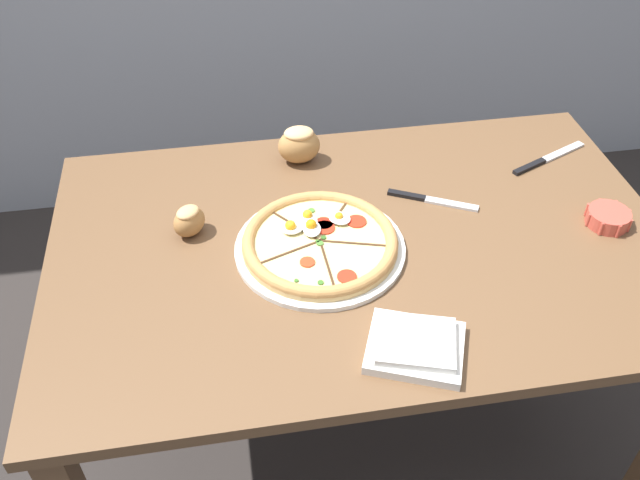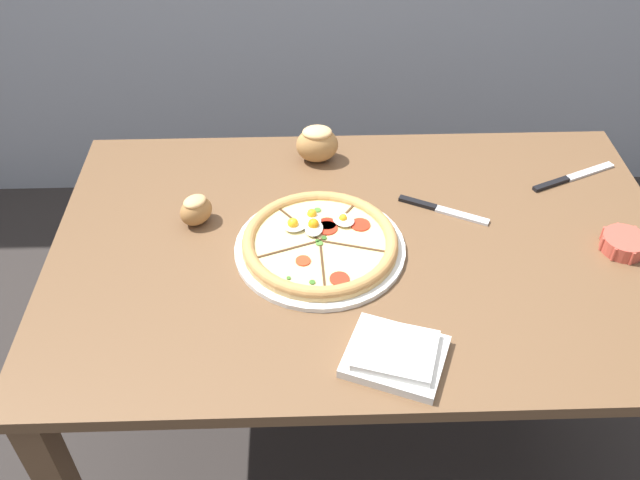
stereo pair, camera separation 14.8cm
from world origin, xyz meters
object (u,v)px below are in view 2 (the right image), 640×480
(bread_piece_mid, at_px, (317,143))
(knife_main, at_px, (573,177))
(bread_piece_near, at_px, (196,210))
(pizza, at_px, (320,243))
(napkin_folded, at_px, (395,354))
(dining_table, at_px, (362,276))
(knife_spare, at_px, (442,210))
(ramekin_bowl, at_px, (624,243))

(bread_piece_mid, distance_m, knife_main, 0.65)
(bread_piece_near, height_order, bread_piece_mid, bread_piece_mid)
(pizza, distance_m, napkin_folded, 0.34)
(dining_table, relative_size, knife_main, 5.95)
(dining_table, xyz_separation_m, pizza, (-0.10, -0.02, 0.12))
(knife_main, bearing_deg, bread_piece_near, 164.69)
(bread_piece_near, xyz_separation_m, knife_spare, (0.58, 0.02, -0.03))
(ramekin_bowl, height_order, napkin_folded, same)
(pizza, distance_m, bread_piece_mid, 0.35)
(bread_piece_mid, distance_m, knife_spare, 0.37)
(ramekin_bowl, bearing_deg, bread_piece_near, 172.53)
(bread_piece_mid, bearing_deg, pizza, -90.64)
(bread_piece_near, bearing_deg, bread_piece_mid, 40.65)
(dining_table, bearing_deg, napkin_folded, -84.60)
(ramekin_bowl, height_order, knife_spare, ramekin_bowl)
(bread_piece_near, bearing_deg, ramekin_bowl, -7.47)
(pizza, bearing_deg, ramekin_bowl, -1.74)
(knife_spare, bearing_deg, bread_piece_mid, 169.39)
(dining_table, height_order, ramekin_bowl, ramekin_bowl)
(napkin_folded, xyz_separation_m, bread_piece_mid, (-0.13, 0.66, 0.03))
(knife_spare, bearing_deg, ramekin_bowl, 5.45)
(knife_main, relative_size, knife_spare, 1.15)
(pizza, bearing_deg, dining_table, 8.92)
(dining_table, relative_size, bread_piece_near, 14.21)
(dining_table, relative_size, napkin_folded, 6.27)
(napkin_folded, relative_size, knife_main, 0.95)
(bread_piece_near, bearing_deg, napkin_folded, -45.34)
(bread_piece_mid, bearing_deg, dining_table, -73.95)
(napkin_folded, bearing_deg, ramekin_bowl, 28.43)
(napkin_folded, bearing_deg, dining_table, 95.40)
(ramekin_bowl, relative_size, bread_piece_near, 1.06)
(bread_piece_near, distance_m, bread_piece_mid, 0.38)
(bread_piece_near, xyz_separation_m, bread_piece_mid, (0.29, 0.25, 0.01))
(ramekin_bowl, relative_size, napkin_folded, 0.47)
(pizza, height_order, bread_piece_near, bread_piece_near)
(ramekin_bowl, xyz_separation_m, bread_piece_mid, (-0.67, 0.37, 0.03))
(bread_piece_near, relative_size, knife_main, 0.42)
(bread_piece_near, distance_m, knife_main, 0.94)
(ramekin_bowl, bearing_deg, pizza, 178.26)
(dining_table, height_order, pizza, pizza)
(knife_main, bearing_deg, dining_table, 178.96)
(dining_table, bearing_deg, bread_piece_mid, 106.05)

